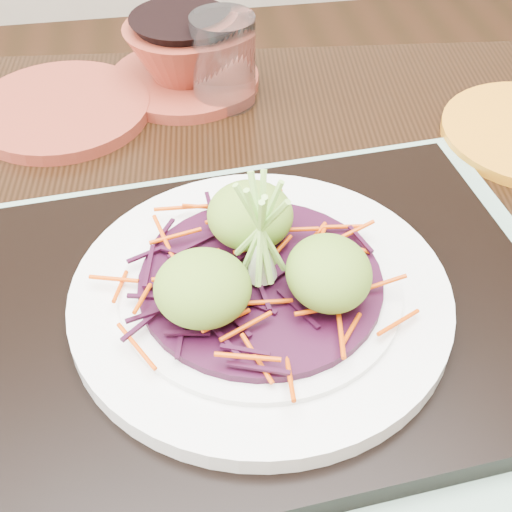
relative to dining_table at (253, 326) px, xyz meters
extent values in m
cube|color=black|center=(0.00, 0.00, 0.07)|extent=(1.16, 0.83, 0.04)
cube|color=#81A78F|center=(-0.01, -0.08, 0.09)|extent=(0.52, 0.42, 0.00)
cube|color=black|center=(-0.01, -0.08, 0.10)|extent=(0.45, 0.35, 0.02)
cylinder|color=white|center=(-0.01, -0.08, 0.12)|extent=(0.28, 0.28, 0.01)
cylinder|color=white|center=(-0.01, -0.08, 0.13)|extent=(0.20, 0.20, 0.01)
cylinder|color=#330A21|center=(-0.01, -0.08, 0.14)|extent=(0.18, 0.18, 0.01)
ellipsoid|color=olive|center=(-0.05, -0.10, 0.16)|extent=(0.07, 0.07, 0.05)
ellipsoid|color=olive|center=(0.04, -0.10, 0.16)|extent=(0.07, 0.07, 0.05)
ellipsoid|color=olive|center=(-0.01, -0.03, 0.16)|extent=(0.07, 0.07, 0.05)
cylinder|color=maroon|center=(-0.16, 0.25, 0.10)|extent=(0.21, 0.21, 0.01)
cylinder|color=white|center=(0.01, 0.25, 0.14)|extent=(0.07, 0.07, 0.10)
cylinder|color=maroon|center=(-0.03, 0.29, 0.10)|extent=(0.19, 0.19, 0.01)
camera|label=1|loc=(-0.07, -0.43, 0.50)|focal=50.00mm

